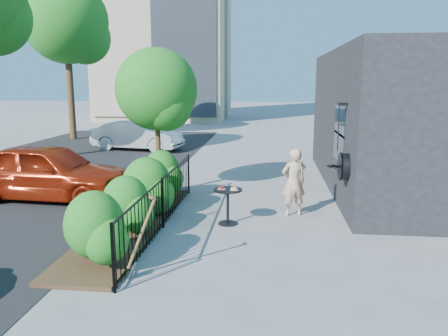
# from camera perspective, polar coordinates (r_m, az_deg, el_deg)

# --- Properties ---
(ground) EXTENTS (120.00, 120.00, 0.00)m
(ground) POSITION_cam_1_polar(r_m,az_deg,el_deg) (9.38, 1.09, -8.08)
(ground) COLOR gray
(ground) RESTS_ON ground
(shop_building) EXTENTS (6.22, 9.00, 4.00)m
(shop_building) POSITION_cam_1_polar(r_m,az_deg,el_deg) (14.18, 25.72, 5.67)
(shop_building) COLOR black
(shop_building) RESTS_ON ground
(fence) EXTENTS (0.05, 6.05, 1.10)m
(fence) POSITION_cam_1_polar(r_m,az_deg,el_deg) (9.46, -8.02, -4.47)
(fence) COLOR black
(fence) RESTS_ON ground
(planting_bed) EXTENTS (1.30, 6.00, 0.08)m
(planting_bed) POSITION_cam_1_polar(r_m,az_deg,el_deg) (9.80, -11.94, -7.23)
(planting_bed) COLOR #382616
(planting_bed) RESTS_ON ground
(shrubs) EXTENTS (1.10, 5.60, 1.24)m
(shrubs) POSITION_cam_1_polar(r_m,az_deg,el_deg) (9.67, -11.35, -3.37)
(shrubs) COLOR #166116
(shrubs) RESTS_ON ground
(patio_tree) EXTENTS (2.20, 2.20, 3.94)m
(patio_tree) POSITION_cam_1_polar(r_m,az_deg,el_deg) (11.97, -8.54, 9.49)
(patio_tree) COLOR #3F2B19
(patio_tree) RESTS_ON ground
(street) EXTENTS (9.00, 30.00, 0.01)m
(street) POSITION_cam_1_polar(r_m,az_deg,el_deg) (14.48, -26.54, -2.33)
(street) COLOR black
(street) RESTS_ON ground
(street_tree_far) EXTENTS (4.40, 4.40, 8.28)m
(street_tree_far) POSITION_cam_1_polar(r_m,az_deg,el_deg) (25.32, -19.83, 16.97)
(street_tree_far) COLOR #3F2B19
(street_tree_far) RESTS_ON ground
(cafe_table) EXTENTS (0.63, 0.63, 0.85)m
(cafe_table) POSITION_cam_1_polar(r_m,az_deg,el_deg) (9.59, 0.50, -4.20)
(cafe_table) COLOR black
(cafe_table) RESTS_ON ground
(woman) EXTENTS (0.67, 0.54, 1.59)m
(woman) POSITION_cam_1_polar(r_m,az_deg,el_deg) (10.30, 9.07, -1.85)
(woman) COLOR tan
(woman) RESTS_ON ground
(shovel) EXTENTS (0.52, 0.18, 1.41)m
(shovel) POSITION_cam_1_polar(r_m,az_deg,el_deg) (7.11, -10.98, -9.44)
(shovel) COLOR brown
(shovel) RESTS_ON ground
(car_red) EXTENTS (4.58, 2.13, 1.52)m
(car_red) POSITION_cam_1_polar(r_m,az_deg,el_deg) (12.50, -21.95, -0.40)
(car_red) COLOR maroon
(car_red) RESTS_ON ground
(car_silver) EXTENTS (4.32, 2.11, 1.36)m
(car_silver) POSITION_cam_1_polar(r_m,az_deg,el_deg) (20.46, -11.25, 4.22)
(car_silver) COLOR #B4B4B9
(car_silver) RESTS_ON ground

